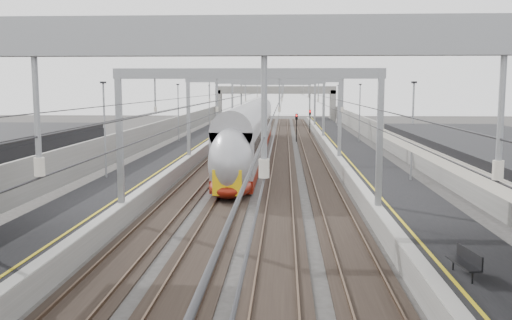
# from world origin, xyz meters

# --- Properties ---
(platform_left) EXTENTS (4.00, 120.00, 1.00)m
(platform_left) POSITION_xyz_m (-8.00, 45.00, 0.50)
(platform_left) COLOR black
(platform_left) RESTS_ON ground
(platform_right) EXTENTS (4.00, 120.00, 1.00)m
(platform_right) POSITION_xyz_m (8.00, 45.00, 0.50)
(platform_right) COLOR black
(platform_right) RESTS_ON ground
(tracks) EXTENTS (11.40, 140.00, 0.20)m
(tracks) POSITION_xyz_m (0.00, 45.00, 0.05)
(tracks) COLOR black
(tracks) RESTS_ON ground
(overhead_line) EXTENTS (13.00, 140.00, 6.60)m
(overhead_line) POSITION_xyz_m (0.00, 51.62, 6.14)
(overhead_line) COLOR gray
(overhead_line) RESTS_ON platform_left
(overbridge) EXTENTS (22.00, 2.20, 6.90)m
(overbridge) POSITION_xyz_m (0.00, 100.00, 5.31)
(overbridge) COLOR slate
(overbridge) RESTS_ON ground
(wall_left) EXTENTS (0.30, 120.00, 3.20)m
(wall_left) POSITION_xyz_m (-11.20, 45.00, 1.60)
(wall_left) COLOR slate
(wall_left) RESTS_ON ground
(wall_right) EXTENTS (0.30, 120.00, 3.20)m
(wall_right) POSITION_xyz_m (11.20, 45.00, 1.60)
(wall_right) COLOR slate
(wall_right) RESTS_ON ground
(train) EXTENTS (2.68, 48.79, 4.24)m
(train) POSITION_xyz_m (-1.50, 49.20, 2.08)
(train) COLOR maroon
(train) RESTS_ON ground
(bench) EXTENTS (0.67, 1.67, 0.84)m
(bench) POSITION_xyz_m (7.27, 11.63, 1.50)
(bench) COLOR black
(bench) RESTS_ON platform_right
(signal_green) EXTENTS (0.32, 0.32, 3.48)m
(signal_green) POSITION_xyz_m (-5.20, 70.01, 2.42)
(signal_green) COLOR black
(signal_green) RESTS_ON ground
(signal_red_near) EXTENTS (0.32, 0.32, 3.48)m
(signal_red_near) POSITION_xyz_m (3.20, 65.23, 2.42)
(signal_red_near) COLOR black
(signal_red_near) RESTS_ON ground
(signal_red_far) EXTENTS (0.32, 0.32, 3.48)m
(signal_red_far) POSITION_xyz_m (5.40, 77.67, 2.42)
(signal_red_far) COLOR black
(signal_red_far) RESTS_ON ground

